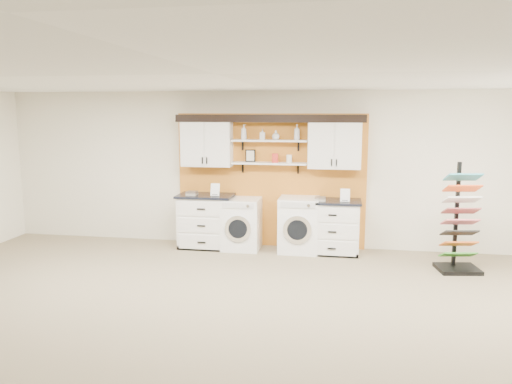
% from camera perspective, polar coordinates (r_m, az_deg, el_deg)
% --- Properties ---
extents(floor, '(10.00, 10.00, 0.00)m').
position_cam_1_polar(floor, '(5.59, -4.27, -16.66)').
color(floor, '#817256').
rests_on(floor, ground).
extents(ceiling, '(10.00, 10.00, 0.00)m').
position_cam_1_polar(ceiling, '(5.05, -4.66, 13.30)').
color(ceiling, white).
rests_on(ceiling, wall_back).
extents(wall_back, '(10.00, 0.00, 10.00)m').
position_cam_1_polar(wall_back, '(9.02, 1.72, 2.61)').
color(wall_back, silver).
rests_on(wall_back, floor).
extents(accent_panel, '(3.40, 0.07, 2.40)m').
position_cam_1_polar(accent_panel, '(9.02, 1.68, 1.32)').
color(accent_panel, '#C27121').
rests_on(accent_panel, wall_back).
extents(upper_cabinet_left, '(0.90, 0.35, 0.84)m').
position_cam_1_polar(upper_cabinet_left, '(9.01, -5.62, 5.62)').
color(upper_cabinet_left, white).
rests_on(upper_cabinet_left, wall_back).
extents(upper_cabinet_right, '(0.90, 0.35, 0.84)m').
position_cam_1_polar(upper_cabinet_right, '(8.69, 8.98, 5.42)').
color(upper_cabinet_right, white).
rests_on(upper_cabinet_right, wall_back).
extents(shelf_lower, '(1.32, 0.28, 0.03)m').
position_cam_1_polar(shelf_lower, '(8.81, 1.54, 3.30)').
color(shelf_lower, white).
rests_on(shelf_lower, wall_back).
extents(shelf_upper, '(1.32, 0.28, 0.03)m').
position_cam_1_polar(shelf_upper, '(8.78, 1.56, 5.90)').
color(shelf_upper, white).
rests_on(shelf_upper, wall_back).
extents(crown_molding, '(3.30, 0.41, 0.13)m').
position_cam_1_polar(crown_molding, '(8.78, 1.58, 8.49)').
color(crown_molding, black).
rests_on(crown_molding, wall_back).
extents(picture_frame, '(0.18, 0.02, 0.22)m').
position_cam_1_polar(picture_frame, '(8.90, -0.64, 4.17)').
color(picture_frame, black).
rests_on(picture_frame, shelf_lower).
extents(canister_red, '(0.11, 0.11, 0.16)m').
position_cam_1_polar(canister_red, '(8.79, 2.19, 3.90)').
color(canister_red, red).
rests_on(canister_red, shelf_lower).
extents(canister_cream, '(0.10, 0.10, 0.14)m').
position_cam_1_polar(canister_cream, '(8.76, 3.82, 3.81)').
color(canister_cream, silver).
rests_on(canister_cream, shelf_lower).
extents(base_cabinet_left, '(0.99, 0.66, 0.97)m').
position_cam_1_polar(base_cabinet_left, '(9.06, -5.74, -3.31)').
color(base_cabinet_left, white).
rests_on(base_cabinet_left, floor).
extents(base_cabinet_right, '(0.95, 0.66, 0.93)m').
position_cam_1_polar(base_cabinet_right, '(8.75, 8.73, -3.93)').
color(base_cabinet_right, white).
rests_on(base_cabinet_right, floor).
extents(washer, '(0.65, 0.71, 0.91)m').
position_cam_1_polar(washer, '(8.91, -1.64, -3.64)').
color(washer, white).
rests_on(washer, floor).
extents(dryer, '(0.69, 0.71, 0.96)m').
position_cam_1_polar(dryer, '(8.77, 4.93, -3.73)').
color(dryer, white).
rests_on(dryer, floor).
extents(sample_rack, '(0.68, 0.59, 1.67)m').
position_cam_1_polar(sample_rack, '(8.29, 22.17, -4.78)').
color(sample_rack, black).
rests_on(sample_rack, floor).
extents(soap_bottle_a, '(0.14, 0.14, 0.26)m').
position_cam_1_polar(soap_bottle_a, '(8.85, -1.40, 6.87)').
color(soap_bottle_a, silver).
rests_on(soap_bottle_a, shelf_upper).
extents(soap_bottle_b, '(0.09, 0.09, 0.19)m').
position_cam_1_polar(soap_bottle_b, '(8.79, 0.74, 6.62)').
color(soap_bottle_b, silver).
rests_on(soap_bottle_b, shelf_upper).
extents(soap_bottle_c, '(0.17, 0.17, 0.17)m').
position_cam_1_polar(soap_bottle_c, '(8.76, 2.28, 6.53)').
color(soap_bottle_c, silver).
rests_on(soap_bottle_c, shelf_upper).
extents(soap_bottle_d, '(0.11, 0.11, 0.27)m').
position_cam_1_polar(soap_bottle_d, '(8.72, 4.70, 6.82)').
color(soap_bottle_d, silver).
rests_on(soap_bottle_d, shelf_upper).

